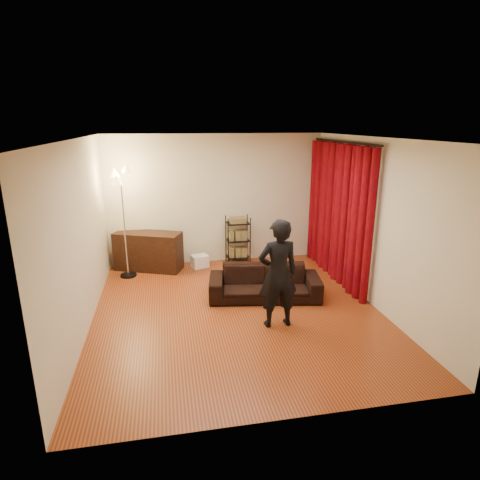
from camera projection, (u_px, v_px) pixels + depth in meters
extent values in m
plane|color=#94411A|center=(237.00, 311.00, 6.45)|extent=(5.00, 5.00, 0.00)
plane|color=white|center=(237.00, 138.00, 5.68)|extent=(5.00, 5.00, 0.00)
plane|color=beige|center=(216.00, 200.00, 8.42)|extent=(5.00, 0.00, 5.00)
plane|color=beige|center=(286.00, 299.00, 3.71)|extent=(5.00, 0.00, 5.00)
plane|color=beige|center=(81.00, 238.00, 5.66)|extent=(0.00, 5.00, 5.00)
plane|color=beige|center=(374.00, 223.00, 6.47)|extent=(0.00, 5.00, 5.00)
cylinder|color=black|center=(344.00, 142.00, 7.16)|extent=(0.04, 2.65, 0.04)
imported|color=black|center=(265.00, 283.00, 6.87)|extent=(1.98, 1.03, 0.55)
imported|color=black|center=(278.00, 274.00, 5.78)|extent=(0.62, 0.43, 1.63)
cube|color=black|center=(148.00, 251.00, 8.18)|extent=(1.42, 0.96, 0.78)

